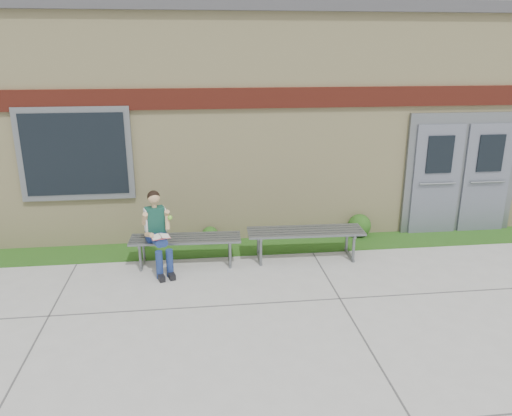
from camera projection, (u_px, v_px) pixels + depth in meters
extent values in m
plane|color=#9E9E99|center=(276.00, 321.00, 6.53)|extent=(80.00, 80.00, 0.00)
cube|color=#154813|center=(253.00, 246.00, 8.98)|extent=(16.00, 0.80, 0.02)
cube|color=beige|center=(236.00, 112.00, 11.59)|extent=(16.00, 6.00, 4.00)
cube|color=#3F3F42|center=(235.00, 16.00, 10.95)|extent=(16.20, 6.20, 0.20)
cube|color=maroon|center=(251.00, 98.00, 8.55)|extent=(16.00, 0.06, 0.35)
cube|color=slate|center=(75.00, 154.00, 8.46)|extent=(1.90, 0.08, 1.60)
cube|color=black|center=(75.00, 155.00, 8.42)|extent=(1.70, 0.04, 1.40)
cube|color=slate|center=(461.00, 174.00, 9.44)|extent=(2.20, 0.08, 2.30)
cube|color=slate|center=(436.00, 180.00, 9.37)|extent=(0.92, 0.06, 2.10)
cube|color=slate|center=(486.00, 179.00, 9.48)|extent=(0.92, 0.06, 2.10)
cube|color=slate|center=(186.00, 238.00, 8.14)|extent=(1.82, 0.57, 0.03)
cube|color=slate|center=(142.00, 254.00, 8.14)|extent=(0.06, 0.50, 0.41)
cube|color=slate|center=(230.00, 250.00, 8.30)|extent=(0.06, 0.50, 0.41)
cube|color=slate|center=(306.00, 231.00, 8.37)|extent=(1.96, 0.60, 0.04)
cube|color=slate|center=(260.00, 248.00, 8.36)|extent=(0.07, 0.54, 0.44)
cube|color=slate|center=(350.00, 244.00, 8.54)|extent=(0.07, 0.54, 0.44)
cube|color=navy|center=(156.00, 236.00, 8.02)|extent=(0.35, 0.29, 0.14)
cube|color=#103D31|center=(155.00, 220.00, 7.92)|extent=(0.33, 0.25, 0.41)
sphere|color=tan|center=(154.00, 198.00, 7.80)|extent=(0.23, 0.23, 0.19)
sphere|color=black|center=(154.00, 197.00, 7.81)|extent=(0.25, 0.25, 0.20)
cylinder|color=navy|center=(154.00, 240.00, 7.78)|extent=(0.23, 0.40, 0.14)
cylinder|color=navy|center=(164.00, 239.00, 7.84)|extent=(0.23, 0.40, 0.14)
cylinder|color=navy|center=(159.00, 265.00, 7.69)|extent=(0.11, 0.11, 0.45)
cylinder|color=navy|center=(170.00, 263.00, 7.75)|extent=(0.11, 0.11, 0.45)
cube|color=black|center=(161.00, 277.00, 7.69)|extent=(0.15, 0.25, 0.09)
cube|color=black|center=(171.00, 275.00, 7.75)|extent=(0.15, 0.25, 0.09)
cylinder|color=tan|center=(145.00, 219.00, 7.79)|extent=(0.13, 0.22, 0.24)
cylinder|color=tan|center=(166.00, 216.00, 7.92)|extent=(0.13, 0.22, 0.24)
cube|color=white|center=(160.00, 236.00, 7.68)|extent=(0.32, 0.27, 0.01)
cube|color=#B6444B|center=(160.00, 237.00, 7.69)|extent=(0.33, 0.28, 0.01)
sphere|color=#73C635|center=(170.00, 218.00, 7.81)|extent=(0.08, 0.08, 0.08)
sphere|color=#154813|center=(210.00, 235.00, 9.08)|extent=(0.31, 0.31, 0.31)
sphere|color=#154813|center=(359.00, 225.00, 9.39)|extent=(0.43, 0.43, 0.43)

